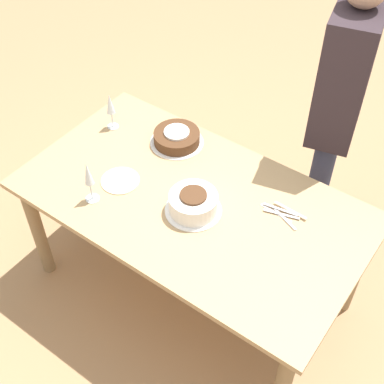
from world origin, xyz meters
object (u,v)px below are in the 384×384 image
Objects in this scene: wine_glass_near at (110,106)px; cake_front_chocolate at (177,138)px; person_cutting at (340,97)px; wine_glass_far at (88,176)px; cake_center_white at (193,203)px.

cake_front_chocolate is at bearing -164.69° from wine_glass_near.
person_cutting reaches higher than wine_glass_near.
wine_glass_far is (-0.28, 0.46, 0.01)m from wine_glass_near.
cake_front_chocolate is (0.35, -0.34, -0.02)m from cake_center_white.
person_cutting reaches higher than cake_front_chocolate.
wine_glass_far is 1.28m from person_cutting.
wine_glass_near is (0.36, 0.10, 0.11)m from cake_front_chocolate.
cake_front_chocolate is 0.39m from wine_glass_near.
wine_glass_far reaches higher than cake_center_white.
wine_glass_near is at bearing -58.51° from wine_glass_far.
person_cutting is at bearing -142.16° from cake_front_chocolate.
wine_glass_near is 0.13× the size of person_cutting.
cake_front_chocolate is 1.33× the size of wine_glass_near.
cake_center_white is at bearing 161.34° from wine_glass_near.
cake_center_white is 0.76m from wine_glass_near.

